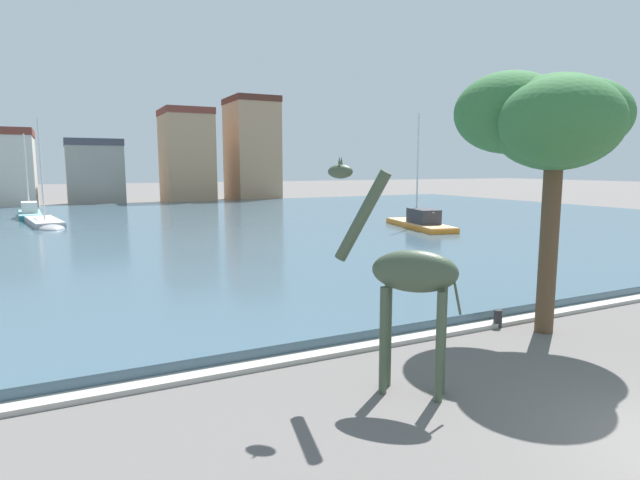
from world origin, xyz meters
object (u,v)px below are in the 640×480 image
object	(u,v)px
sailboat_grey	(45,225)
giraffe_statue	(407,275)
shade_tree	(549,120)
mooring_bollard	(498,318)
sailboat_teal	(30,214)
sailboat_orange	(417,224)

from	to	relation	value
sailboat_grey	giraffe_statue	bearing A→B (deg)	-78.09
shade_tree	mooring_bollard	distance (m)	5.65
sailboat_grey	sailboat_teal	size ratio (longest dim) A/B	1.04
sailboat_grey	shade_tree	distance (m)	35.37
shade_tree	mooring_bollard	size ratio (longest dim) A/B	14.39
sailboat_grey	shade_tree	bearing A→B (deg)	-68.41
sailboat_teal	sailboat_grey	bearing A→B (deg)	-80.46
sailboat_orange	mooring_bollard	bearing A→B (deg)	-120.74
sailboat_orange	sailboat_teal	world-z (taller)	sailboat_orange
sailboat_grey	sailboat_orange	distance (m)	26.71
giraffe_statue	mooring_bollard	size ratio (longest dim) A/B	9.58
sailboat_grey	sailboat_teal	world-z (taller)	sailboat_grey
sailboat_teal	mooring_bollard	world-z (taller)	sailboat_teal
shade_tree	giraffe_statue	bearing A→B (deg)	-163.96
sailboat_orange	mooring_bollard	distance (m)	22.07
giraffe_statue	sailboat_teal	xyz separation A→B (m)	(-8.53, 42.05, -1.88)
giraffe_statue	sailboat_grey	bearing A→B (deg)	101.91
sailboat_grey	sailboat_teal	xyz separation A→B (m)	(-1.33, 7.92, 0.16)
sailboat_orange	mooring_bollard	world-z (taller)	sailboat_orange
sailboat_grey	sailboat_teal	distance (m)	8.03
sailboat_teal	mooring_bollard	bearing A→B (deg)	-71.14
mooring_bollard	shade_tree	bearing A→B (deg)	-50.62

